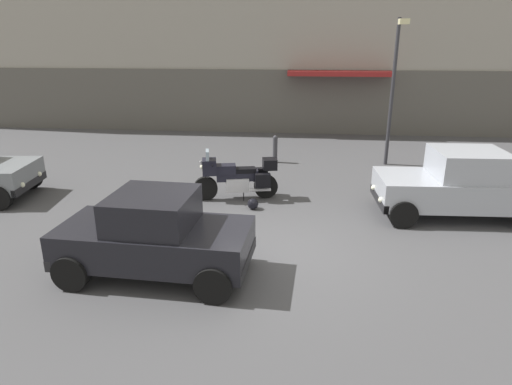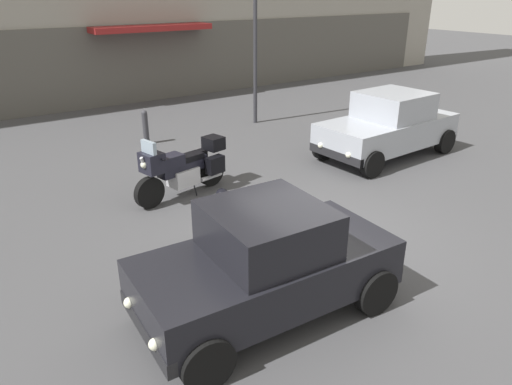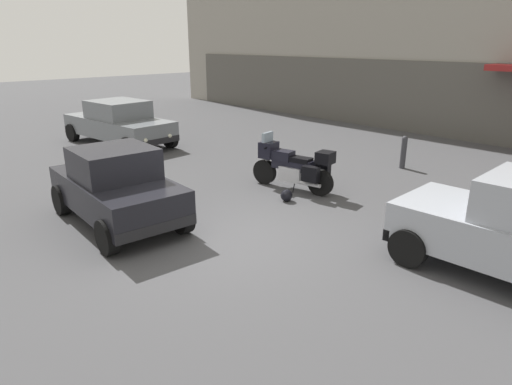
{
  "view_description": "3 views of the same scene",
  "coord_description": "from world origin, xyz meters",
  "px_view_note": "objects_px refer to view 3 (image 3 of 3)",
  "views": [
    {
      "loc": [
        0.52,
        -8.12,
        4.11
      ],
      "look_at": [
        -0.41,
        0.95,
        0.95
      ],
      "focal_mm": 31.33,
      "sensor_mm": 36.0,
      "label": 1
    },
    {
      "loc": [
        -5.14,
        -5.32,
        4.05
      ],
      "look_at": [
        -0.74,
        1.03,
        0.71
      ],
      "focal_mm": 33.39,
      "sensor_mm": 36.0,
      "label": 2
    },
    {
      "loc": [
        6.17,
        -4.76,
        3.53
      ],
      "look_at": [
        -0.02,
        0.88,
        0.71
      ],
      "focal_mm": 31.65,
      "sensor_mm": 36.0,
      "label": 3
    }
  ],
  "objects_px": {
    "car_sedan_far": "(119,123)",
    "car_compact_side": "(116,187)",
    "bollard_curbside": "(404,151)",
    "motorcycle": "(293,166)",
    "helmet": "(286,195)"
  },
  "relations": [
    {
      "from": "car_sedan_far",
      "to": "car_compact_side",
      "type": "relative_size",
      "value": 1.33
    },
    {
      "from": "car_sedan_far",
      "to": "motorcycle",
      "type": "bearing_deg",
      "value": -0.53
    },
    {
      "from": "helmet",
      "to": "car_sedan_far",
      "type": "bearing_deg",
      "value": -179.68
    },
    {
      "from": "car_sedan_far",
      "to": "bollard_curbside",
      "type": "distance_m",
      "value": 9.67
    },
    {
      "from": "helmet",
      "to": "car_compact_side",
      "type": "distance_m",
      "value": 3.78
    },
    {
      "from": "helmet",
      "to": "bollard_curbside",
      "type": "distance_m",
      "value": 4.59
    },
    {
      "from": "car_compact_side",
      "to": "bollard_curbside",
      "type": "bearing_deg",
      "value": -98.71
    },
    {
      "from": "bollard_curbside",
      "to": "motorcycle",
      "type": "bearing_deg",
      "value": -101.36
    },
    {
      "from": "car_sedan_far",
      "to": "car_compact_side",
      "type": "bearing_deg",
      "value": -32.83
    },
    {
      "from": "car_compact_side",
      "to": "motorcycle",
      "type": "bearing_deg",
      "value": -99.05
    },
    {
      "from": "helmet",
      "to": "motorcycle",
      "type": "bearing_deg",
      "value": 123.89
    },
    {
      "from": "motorcycle",
      "to": "car_sedan_far",
      "type": "xyz_separation_m",
      "value": [
        -7.73,
        -0.78,
        0.16
      ]
    },
    {
      "from": "motorcycle",
      "to": "bollard_curbside",
      "type": "distance_m",
      "value": 3.91
    },
    {
      "from": "helmet",
      "to": "car_compact_side",
      "type": "bearing_deg",
      "value": -111.87
    },
    {
      "from": "car_sedan_far",
      "to": "bollard_curbside",
      "type": "bearing_deg",
      "value": 22.22
    }
  ]
}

